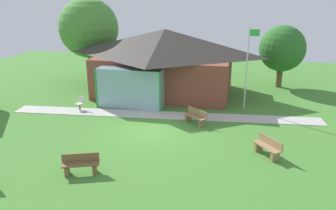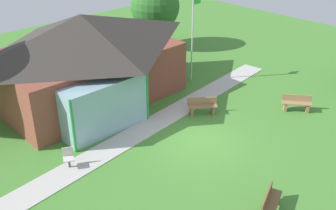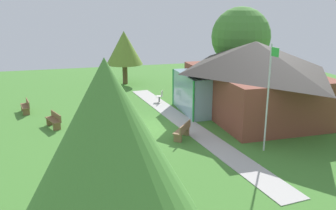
{
  "view_description": "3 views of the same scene",
  "coord_description": "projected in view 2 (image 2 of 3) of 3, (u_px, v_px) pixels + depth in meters",
  "views": [
    {
      "loc": [
        4.53,
        -16.09,
        7.04
      ],
      "look_at": [
        0.61,
        1.01,
        1.2
      ],
      "focal_mm": 36.17,
      "sensor_mm": 36.0,
      "label": 1
    },
    {
      "loc": [
        -11.79,
        -10.32,
        9.94
      ],
      "look_at": [
        0.18,
        2.19,
        0.93
      ],
      "focal_mm": 42.99,
      "sensor_mm": 36.0,
      "label": 2
    },
    {
      "loc": [
        18.81,
        -3.96,
        6.75
      ],
      "look_at": [
        -0.54,
        1.54,
        1.14
      ],
      "focal_mm": 38.17,
      "sensor_mm": 36.0,
      "label": 3
    }
  ],
  "objects": [
    {
      "name": "bench_mid_right",
      "position": [
        296.0,
        103.0,
        20.82
      ],
      "size": [
        1.28,
        1.45,
        0.84
      ],
      "rotation": [
        0.0,
        0.0,
        2.24
      ],
      "color": "#9E7A51",
      "rests_on": "ground_plane"
    },
    {
      "name": "footpath",
      "position": [
        160.0,
        120.0,
        20.06
      ],
      "size": [
        18.57,
        3.19,
        0.03
      ],
      "primitive_type": "cube",
      "rotation": [
        0.0,
        0.0,
        0.1
      ],
      "color": "#BCB7B2",
      "rests_on": "ground_plane"
    },
    {
      "name": "patio_chair_west",
      "position": [
        69.0,
        158.0,
        16.44
      ],
      "size": [
        0.59,
        0.59,
        0.86
      ],
      "rotation": [
        0.0,
        0.0,
        2.67
      ],
      "color": "beige",
      "rests_on": "ground_plane"
    },
    {
      "name": "tree_behind_pavilion_right",
      "position": [
        155.0,
        7.0,
        28.48
      ],
      "size": [
        3.48,
        3.48,
        4.75
      ],
      "color": "brown",
      "rests_on": "ground_plane"
    },
    {
      "name": "pavilion",
      "position": [
        85.0,
        57.0,
        21.24
      ],
      "size": [
        10.3,
        7.92,
        4.63
      ],
      "color": "brown",
      "rests_on": "ground_plane"
    },
    {
      "name": "bench_rear_near_path",
      "position": [
        202.0,
        106.0,
        20.53
      ],
      "size": [
        1.44,
        1.29,
        0.84
      ],
      "rotation": [
        0.0,
        0.0,
        2.46
      ],
      "color": "olive",
      "rests_on": "ground_plane"
    },
    {
      "name": "ground_plane",
      "position": [
        198.0,
        140.0,
        18.43
      ],
      "size": [
        44.0,
        44.0,
        0.0
      ],
      "primitive_type": "plane",
      "color": "#478433"
    },
    {
      "name": "bench_front_center",
      "position": [
        270.0,
        203.0,
        14.06
      ],
      "size": [
        1.56,
        0.95,
        0.84
      ],
      "rotation": [
        0.0,
        0.0,
        3.51
      ],
      "color": "brown",
      "rests_on": "ground_plane"
    },
    {
      "name": "flagpole",
      "position": [
        193.0,
        35.0,
        23.13
      ],
      "size": [
        0.64,
        0.08,
        5.14
      ],
      "color": "silver",
      "rests_on": "ground_plane"
    }
  ]
}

